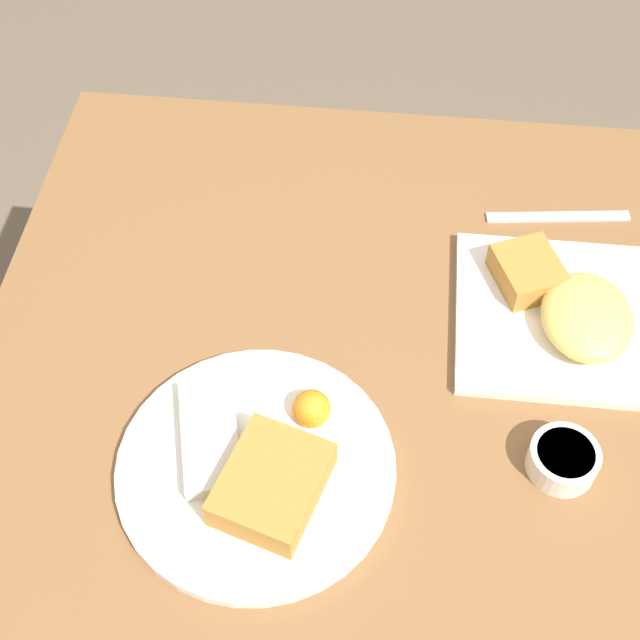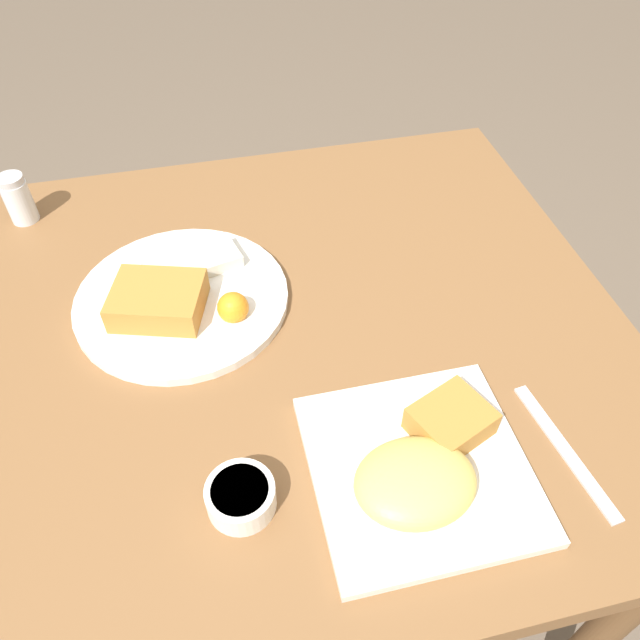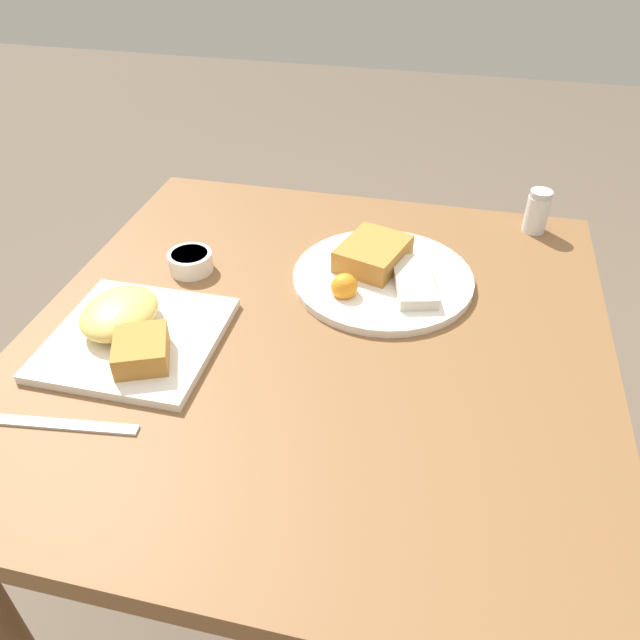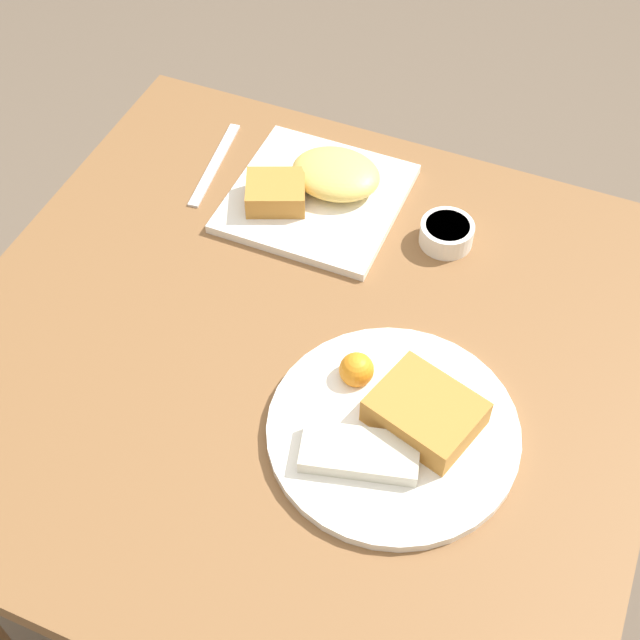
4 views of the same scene
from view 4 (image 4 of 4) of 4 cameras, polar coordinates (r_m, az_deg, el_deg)
name	(u,v)px [view 4 (image 4 of 4)]	position (r m, az deg, el deg)	size (l,w,h in m)	color
ground_plane	(308,578)	(1.82, -0.79, -16.19)	(8.00, 8.00, 0.00)	brown
dining_table	(303,387)	(1.24, -1.12, -4.31)	(0.91, 0.88, 0.76)	brown
plate_square_near	(318,188)	(1.33, -0.10, 8.43)	(0.24, 0.24, 0.06)	white
plate_oval_far	(396,426)	(1.08, 4.91, -6.75)	(0.31, 0.31, 0.05)	white
sauce_ramekin	(447,233)	(1.28, 8.11, 5.54)	(0.08, 0.08, 0.03)	white
butter_knife	(215,164)	(1.41, -6.74, 9.88)	(0.04, 0.19, 0.00)	silver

